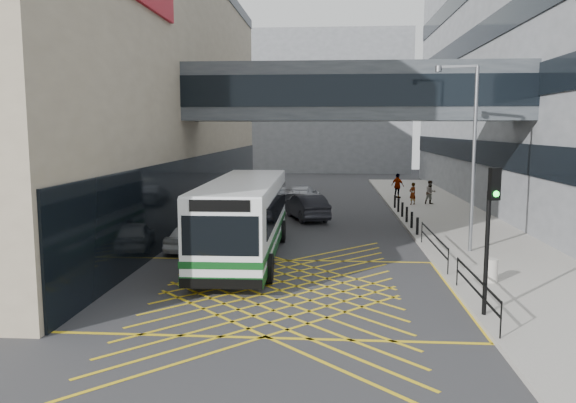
% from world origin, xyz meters
% --- Properties ---
extents(ground, '(120.00, 120.00, 0.00)m').
position_xyz_m(ground, '(0.00, 0.00, 0.00)').
color(ground, '#333335').
extents(building_whsmith, '(24.17, 42.00, 16.00)m').
position_xyz_m(building_whsmith, '(-17.98, 16.00, 8.00)').
color(building_whsmith, tan).
rests_on(building_whsmith, ground).
extents(building_far, '(28.00, 16.00, 18.00)m').
position_xyz_m(building_far, '(-2.00, 60.00, 9.00)').
color(building_far, slate).
rests_on(building_far, ground).
extents(skybridge, '(20.00, 4.10, 3.00)m').
position_xyz_m(skybridge, '(3.00, 12.00, 7.50)').
color(skybridge, '#3D4247').
rests_on(skybridge, ground).
extents(pavement, '(6.00, 54.00, 0.16)m').
position_xyz_m(pavement, '(9.00, 15.00, 0.08)').
color(pavement, '#9D988F').
rests_on(pavement, ground).
extents(box_junction, '(12.00, 9.00, 0.01)m').
position_xyz_m(box_junction, '(0.00, 0.00, 0.00)').
color(box_junction, gold).
rests_on(box_junction, ground).
extents(bus, '(3.22, 12.21, 3.41)m').
position_xyz_m(bus, '(-1.93, 4.90, 1.83)').
color(bus, white).
rests_on(bus, ground).
extents(car_white, '(2.57, 4.48, 1.34)m').
position_xyz_m(car_white, '(-4.50, 6.26, 0.67)').
color(car_white, silver).
rests_on(car_white, ground).
extents(car_dark, '(3.49, 5.39, 1.57)m').
position_xyz_m(car_dark, '(0.32, 15.54, 0.79)').
color(car_dark, '#222227').
rests_on(car_dark, ground).
extents(car_silver, '(2.80, 5.27, 1.56)m').
position_xyz_m(car_silver, '(-0.27, 22.06, 0.78)').
color(car_silver, '#9E9FA7').
rests_on(car_silver, ground).
extents(traffic_light, '(0.34, 0.52, 4.33)m').
position_xyz_m(traffic_light, '(6.28, -2.70, 2.98)').
color(traffic_light, black).
rests_on(traffic_light, pavement).
extents(street_lamp, '(1.85, 0.56, 8.14)m').
position_xyz_m(street_lamp, '(7.81, 6.26, 4.80)').
color(street_lamp, slate).
rests_on(street_lamp, pavement).
extents(litter_bin, '(0.48, 0.48, 0.83)m').
position_xyz_m(litter_bin, '(7.46, 1.07, 0.58)').
color(litter_bin, '#ADA89E').
rests_on(litter_bin, pavement).
extents(kerb_railings, '(0.05, 12.54, 1.00)m').
position_xyz_m(kerb_railings, '(6.15, 1.78, 0.88)').
color(kerb_railings, black).
rests_on(kerb_railings, pavement).
extents(bollards, '(0.14, 10.14, 0.90)m').
position_xyz_m(bollards, '(6.25, 15.00, 0.61)').
color(bollards, black).
rests_on(bollards, pavement).
extents(pedestrian_a, '(0.77, 0.73, 1.58)m').
position_xyz_m(pedestrian_a, '(7.72, 21.83, 0.95)').
color(pedestrian_a, gray).
rests_on(pedestrian_a, pavement).
extents(pedestrian_b, '(0.94, 0.70, 1.71)m').
position_xyz_m(pedestrian_b, '(9.03, 22.10, 1.01)').
color(pedestrian_b, gray).
rests_on(pedestrian_b, pavement).
extents(pedestrian_c, '(1.22, 1.17, 1.94)m').
position_xyz_m(pedestrian_c, '(7.10, 25.58, 1.13)').
color(pedestrian_c, gray).
rests_on(pedestrian_c, pavement).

